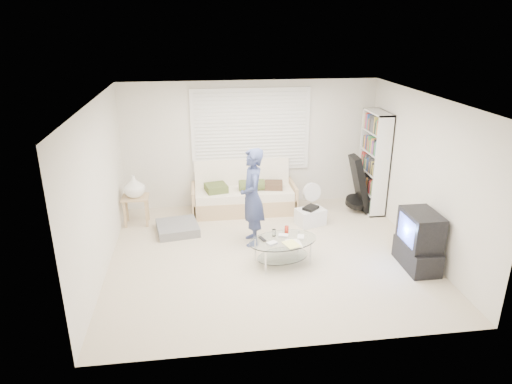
{
  "coord_description": "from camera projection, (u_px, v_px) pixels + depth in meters",
  "views": [
    {
      "loc": [
        -1.07,
        -6.46,
        3.56
      ],
      "look_at": [
        -0.16,
        0.3,
        0.98
      ],
      "focal_mm": 32.0,
      "sensor_mm": 36.0,
      "label": 1
    }
  ],
  "objects": [
    {
      "name": "bookshelf",
      "position": [
        374.0,
        162.0,
        8.81
      ],
      "size": [
        0.31,
        0.83,
        1.97
      ],
      "color": "white",
      "rests_on": "ground"
    },
    {
      "name": "storage_bin",
      "position": [
        310.0,
        216.0,
        8.43
      ],
      "size": [
        0.59,
        0.49,
        0.35
      ],
      "color": "white",
      "rests_on": "ground"
    },
    {
      "name": "floor_fan",
      "position": [
        312.0,
        195.0,
        8.89
      ],
      "size": [
        0.39,
        0.25,
        0.62
      ],
      "color": "white",
      "rests_on": "ground"
    },
    {
      "name": "guitar_case",
      "position": [
        359.0,
        188.0,
        8.85
      ],
      "size": [
        0.45,
        0.42,
        1.13
      ],
      "color": "black",
      "rests_on": "ground"
    },
    {
      "name": "grey_floor_pillow",
      "position": [
        178.0,
        228.0,
        8.14
      ],
      "size": [
        0.81,
        0.81,
        0.16
      ],
      "primitive_type": "cube",
      "rotation": [
        0.0,
        0.0,
        0.17
      ],
      "color": "slate",
      "rests_on": "ground"
    },
    {
      "name": "ground",
      "position": [
        268.0,
        254.0,
        7.38
      ],
      "size": [
        5.0,
        5.0,
        0.0
      ],
      "primitive_type": "plane",
      "color": "#C0B395",
      "rests_on": "ground"
    },
    {
      "name": "coffee_table",
      "position": [
        283.0,
        244.0,
        7.02
      ],
      "size": [
        1.21,
        0.92,
        0.52
      ],
      "color": "silver",
      "rests_on": "ground"
    },
    {
      "name": "futon_sofa",
      "position": [
        244.0,
        195.0,
        8.98
      ],
      "size": [
        2.02,
        0.81,
        0.98
      ],
      "color": "tan",
      "rests_on": "ground"
    },
    {
      "name": "side_table",
      "position": [
        134.0,
        188.0,
        8.25
      ],
      "size": [
        0.48,
        0.38,
        0.95
      ],
      "color": "tan",
      "rests_on": "ground"
    },
    {
      "name": "standing_person",
      "position": [
        252.0,
        197.0,
        7.5
      ],
      "size": [
        0.4,
        0.61,
        1.65
      ],
      "primitive_type": "imported",
      "rotation": [
        0.0,
        0.0,
        -1.56
      ],
      "color": "#2D435C",
      "rests_on": "ground"
    },
    {
      "name": "window_blinds",
      "position": [
        251.0,
        130.0,
        8.88
      ],
      "size": [
        2.32,
        0.08,
        1.62
      ],
      "color": "silver",
      "rests_on": "ground"
    },
    {
      "name": "tv_unit",
      "position": [
        419.0,
        241.0,
        6.88
      ],
      "size": [
        0.46,
        0.82,
        0.9
      ],
      "color": "black",
      "rests_on": "ground"
    },
    {
      "name": "room_shell",
      "position": [
        264.0,
        149.0,
        7.25
      ],
      "size": [
        5.02,
        4.52,
        2.51
      ],
      "color": "beige",
      "rests_on": "ground"
    }
  ]
}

